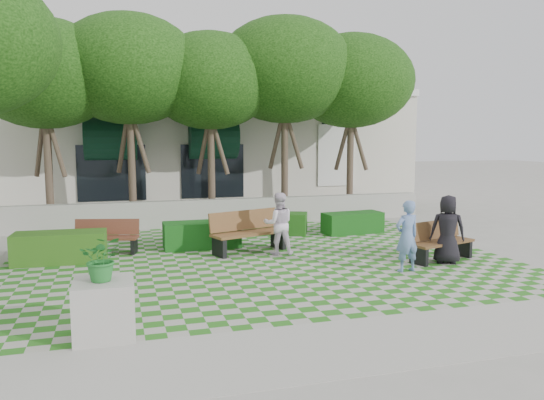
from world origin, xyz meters
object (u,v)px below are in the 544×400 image
object	(u,v)px
hedge_west	(60,247)
planter_front	(104,297)
hedge_midleft	(202,235)
hedge_east	(353,223)
person_white	(279,224)
bench_east	(439,242)
person_blue	(407,236)
bench_mid	(248,232)
bench_west	(106,237)
person_dark	(448,229)
hedge_midright	(276,223)

from	to	relation	value
hedge_west	planter_front	size ratio (longest dim) A/B	1.35
hedge_midleft	hedge_east	bearing A→B (deg)	9.80
planter_front	hedge_west	bearing A→B (deg)	101.85
hedge_west	person_white	world-z (taller)	person_white
bench_east	person_blue	size ratio (longest dim) A/B	1.18
hedge_west	person_white	xyz separation A→B (m)	(5.32, -0.63, 0.43)
hedge_east	person_blue	size ratio (longest dim) A/B	1.16
hedge_west	person_blue	world-z (taller)	person_blue
bench_mid	bench_west	world-z (taller)	bench_mid
hedge_east	person_blue	bearing A→B (deg)	-100.54
hedge_midleft	person_blue	distance (m)	5.58
planter_front	hedge_east	bearing A→B (deg)	43.32
hedge_east	person_dark	size ratio (longest dim) A/B	1.14
planter_front	person_white	distance (m)	6.31
hedge_west	bench_mid	bearing A→B (deg)	-1.57
person_blue	planter_front	bearing A→B (deg)	12.68
bench_east	person_dark	xyz separation A→B (m)	(-0.02, -0.34, 0.37)
person_blue	bench_east	bearing A→B (deg)	-157.00
bench_mid	hedge_east	xyz separation A→B (m)	(3.80, 1.70, -0.19)
hedge_midright	hedge_west	distance (m)	6.46
person_blue	person_white	world-z (taller)	person_blue
planter_front	person_white	size ratio (longest dim) A/B	0.98
planter_front	person_white	world-z (taller)	person_white
hedge_west	person_white	distance (m)	5.38
hedge_east	hedge_midright	distance (m)	2.41
planter_front	person_dark	xyz separation A→B (m)	(7.79, 2.63, 0.19)
person_blue	person_dark	world-z (taller)	person_dark
person_white	planter_front	bearing A→B (deg)	57.19
planter_front	person_blue	distance (m)	6.81
hedge_midright	hedge_midleft	world-z (taller)	hedge_midleft
bench_west	hedge_midleft	xyz separation A→B (m)	(2.51, -0.04, -0.06)
bench_west	person_blue	xyz separation A→B (m)	(6.52, -3.89, 0.39)
hedge_west	bench_east	bearing A→B (deg)	-14.82
bench_mid	person_dark	xyz separation A→B (m)	(4.27, -2.57, 0.30)
hedge_west	person_dark	distance (m)	9.32
bench_east	person_blue	xyz separation A→B (m)	(-1.36, -0.76, 0.35)
bench_east	person_white	size ratio (longest dim) A/B	1.19
person_white	hedge_midleft	bearing A→B (deg)	-28.41
hedge_east	hedge_midleft	xyz separation A→B (m)	(-4.89, -0.84, 0.03)
bench_east	hedge_west	xyz separation A→B (m)	(-8.93, 2.36, -0.09)
bench_mid	bench_west	bearing A→B (deg)	147.53
planter_front	person_blue	bearing A→B (deg)	18.88
hedge_midleft	person_white	xyz separation A→B (m)	(1.77, -1.36, 0.44)
hedge_midright	person_dark	distance (m)	5.63
person_white	bench_west	bearing A→B (deg)	-9.06
bench_east	hedge_midright	size ratio (longest dim) A/B	1.00
bench_west	hedge_west	size ratio (longest dim) A/B	0.83
bench_east	hedge_west	bearing A→B (deg)	148.45
bench_mid	hedge_east	size ratio (longest dim) A/B	1.15
bench_east	hedge_west	size ratio (longest dim) A/B	0.90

